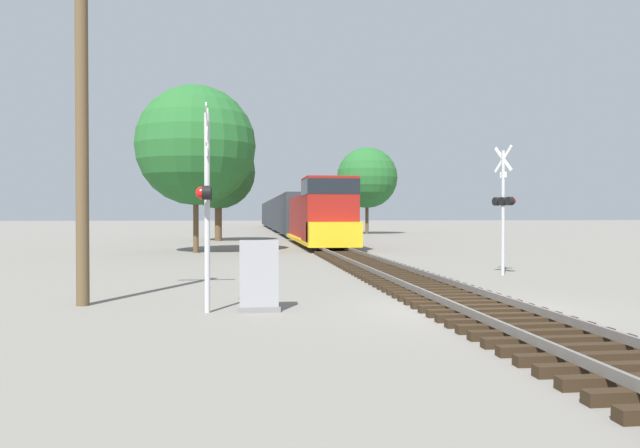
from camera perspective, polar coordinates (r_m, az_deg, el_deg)
name	(u,v)px	position (r m, az deg, el deg)	size (l,w,h in m)	color
ground_plane	(471,310)	(14.52, 13.68, -7.62)	(400.00, 400.00, 0.00)	slate
rail_track_bed	(471,304)	(14.50, 13.68, -7.09)	(2.60, 160.00, 0.31)	black
freight_train	(284,215)	(76.42, -3.29, 0.84)	(3.03, 84.58, 4.32)	maroon
crossing_signal_near	(206,198)	(13.76, -10.39, 2.38)	(0.33, 1.00, 4.51)	#B7B7BC
crossing_signal_far	(504,203)	(22.77, 16.46, 1.83)	(0.55, 1.01, 4.54)	#B7B7BC
relay_cabinet	(259,276)	(13.89, -5.61, -4.78)	(0.94, 0.52, 1.57)	slate
utility_pole	(82,129)	(15.73, -20.94, 8.10)	(1.80, 0.30, 8.03)	brown
tree_far_right	(196,146)	(35.56, -11.30, 7.05)	(6.65, 6.65, 9.30)	brown
tree_mid_background	(218,172)	(50.86, -9.29, 4.70)	(5.93, 5.93, 8.52)	brown
tree_deep_background	(367,178)	(68.54, 4.32, 4.24)	(6.65, 6.65, 9.48)	brown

